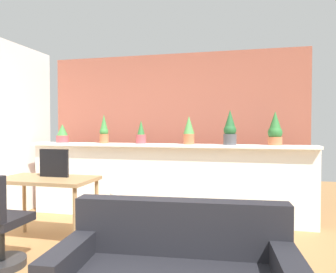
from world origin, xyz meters
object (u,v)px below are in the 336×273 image
Objects in this scene: potted_plant_2 at (141,134)px; side_cube_shelf at (116,227)px; desk at (47,185)px; tv_monitor at (54,163)px; potted_plant_0 at (62,134)px; potted_plant_4 at (230,129)px; vase_on_shelf at (115,198)px; potted_plant_5 at (275,130)px; potted_plant_1 at (104,130)px; potted_plant_3 at (189,130)px.

potted_plant_2 is 1.54m from side_cube_shelf.
tv_monitor is at bearing 61.32° from desk.
potted_plant_0 is 1.38m from desk.
vase_on_shelf is (-1.17, -1.14, -0.75)m from potted_plant_4.
potted_plant_2 is at bearing -179.37° from potted_plant_5.
potted_plant_1 is 1.66m from side_cube_shelf.
side_cube_shelf is at bearing -117.60° from potted_plant_3.
potted_plant_5 reaches higher than potted_plant_0.
side_cube_shelf is (-1.74, -1.20, -1.05)m from potted_plant_5.
vase_on_shelf is at bearing -145.74° from potted_plant_5.
potted_plant_2 is 0.85× the size of potted_plant_3.
side_cube_shelf is at bearing -145.39° from potted_plant_5.
potted_plant_1 reaches higher than potted_plant_2.
potted_plant_5 reaches higher than side_cube_shelf.
potted_plant_1 is at bearing 79.29° from desk.
potted_plant_4 is at bearing 27.60° from tv_monitor.
potted_plant_4 is (2.54, -0.03, 0.08)m from potted_plant_0.
potted_plant_0 is at bearing 113.98° from desk.
side_cube_shelf is (-1.16, -1.15, -1.06)m from potted_plant_4.
potted_plant_3 reaches higher than vase_on_shelf.
potted_plant_3 is 1.80m from tv_monitor.
potted_plant_3 reaches higher than desk.
potted_plant_1 reaches higher than potted_plant_3.
potted_plant_3 is 3.17× the size of vase_on_shelf.
side_cube_shelf is at bearing -59.59° from potted_plant_1.
side_cube_shelf is (-0.60, -1.15, -1.04)m from potted_plant_3.
potted_plant_5 reaches higher than potted_plant_2.
potted_plant_4 reaches higher than potted_plant_0.
potted_plant_5 is (1.14, 0.05, 0.00)m from potted_plant_3.
desk reaches higher than vase_on_shelf.
desk reaches higher than side_cube_shelf.
side_cube_shelf is at bearing -40.55° from potted_plant_0.
potted_plant_1 is 0.90× the size of potted_plant_4.
potted_plant_1 is 1.09m from tv_monitor.
potted_plant_4 is 1.94m from side_cube_shelf.
potted_plant_0 is at bearing -179.90° from potted_plant_2.
tv_monitor is (-0.16, -1.01, -0.37)m from potted_plant_1.
desk is at bearing -118.68° from tv_monitor.
potted_plant_3 is (0.71, -0.03, 0.06)m from potted_plant_2.
potted_plant_1 is at bearing -4.37° from potted_plant_0.
potted_plant_3 is (1.98, -0.03, 0.06)m from potted_plant_0.
potted_plant_5 reaches higher than desk.
desk is at bearing -142.67° from potted_plant_3.
potted_plant_2 is 1.33m from tv_monitor.
potted_plant_4 is (1.27, -0.04, 0.07)m from potted_plant_2.
vase_on_shelf is (0.09, -1.18, -0.68)m from potted_plant_2.
potted_plant_2 is at bearing 94.46° from vase_on_shelf.
potted_plant_2 is 0.67× the size of side_cube_shelf.
desk is (0.51, -1.15, -0.56)m from potted_plant_0.
potted_plant_5 is 0.41× the size of desk.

